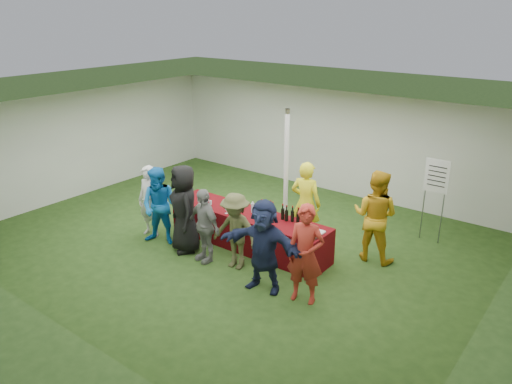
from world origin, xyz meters
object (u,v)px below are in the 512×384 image
Objects in this scene: dump_bucket at (311,233)px; customer_0 at (149,201)px; wine_list_sign at (436,182)px; serving_table at (248,230)px; staff_pourer at (306,204)px; customer_2 at (184,209)px; customer_1 at (160,206)px; customer_3 at (204,225)px; customer_6 at (305,254)px; customer_4 at (235,231)px; staff_back at (375,216)px; customer_5 at (264,246)px.

dump_bucket is 3.71m from customer_0.
dump_bucket is 0.14× the size of wine_list_sign.
serving_table is 1.30m from staff_pourer.
customer_2 is (-3.81, -3.45, -0.41)m from wine_list_sign.
dump_bucket is 0.16× the size of customer_1.
serving_table is 2.42× the size of customer_3.
dump_bucket is 3.26m from customer_1.
customer_0 is at bearing 144.45° from customer_1.
customer_3 is at bearing -10.04° from customer_0.
customer_6 reaches higher than customer_1.
customer_4 reaches higher than dump_bucket.
wine_list_sign is 5.16m from customer_2.
staff_back is 3.30m from customer_3.
customer_0 is 1.12m from customer_2.
customer_2 is (-0.92, -0.90, 0.53)m from serving_table.
customer_0 is 0.93× the size of customer_5.
staff_pourer is 1.07× the size of customer_5.
customer_0 is 1.05× the size of customer_3.
customer_1 is (-3.17, -0.75, -0.02)m from dump_bucket.
customer_6 reaches higher than customer_3.
staff_pourer is at bearing 126.31° from dump_bucket.
dump_bucket is at bearing 4.40° from customer_0.
customer_0 is at bearing 19.36° from staff_back.
serving_table is 2.14× the size of customer_5.
staff_back is 4.33m from customer_1.
staff_pourer is at bearing 16.74° from customer_1.
customer_5 is at bearing 94.27° from staff_pourer.
wine_list_sign reaches higher than customer_3.
wine_list_sign is 0.98× the size of staff_back.
customer_5 is 0.97× the size of customer_6.
dump_bucket is 2.08m from customer_3.
serving_table is at bearing 75.38° from customer_2.
customer_5 is at bearing 60.43° from staff_back.
wine_list_sign reaches higher than customer_5.
customer_2 is 1.08× the size of customer_5.
staff_pourer is at bearing 24.97° from customer_0.
customer_6 reaches higher than customer_0.
customer_5 is at bearing 174.97° from customer_6.
customer_6 is (0.38, -0.80, 0.03)m from dump_bucket.
customer_4 is at bearing -5.21° from customer_0.
staff_pourer reaches higher than dump_bucket.
customer_1 is 2.80m from customer_5.
staff_pourer is 1.09× the size of customer_1.
staff_pourer reaches higher than serving_table.
customer_5 reaches higher than serving_table.
customer_2 reaches higher than customer_6.
dump_bucket is at bearing 119.31° from staff_pourer.
serving_table is at bearing 17.26° from customer_0.
wine_list_sign is 1.09× the size of customer_1.
staff_pourer is at bearing 92.03° from customer_5.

